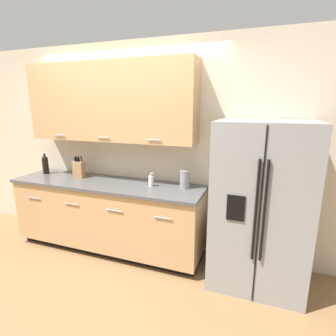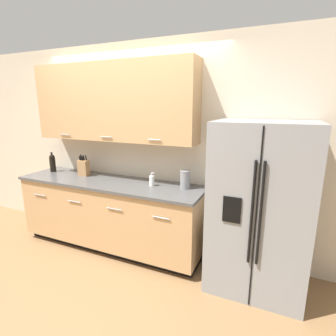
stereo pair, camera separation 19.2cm
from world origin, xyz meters
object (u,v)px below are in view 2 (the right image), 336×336
at_px(refrigerator, 259,208).
at_px(soap_dispenser, 152,180).
at_px(knife_block, 84,168).
at_px(wine_bottle, 52,163).
at_px(steel_canister, 185,179).

bearing_deg(refrigerator, soap_dispenser, 176.03).
xyz_separation_m(knife_block, wine_bottle, (-0.56, -0.01, 0.02)).
xyz_separation_m(refrigerator, steel_canister, (-0.84, 0.15, 0.16)).
height_order(refrigerator, steel_canister, refrigerator).
bearing_deg(knife_block, soap_dispenser, -2.20).
distance_m(refrigerator, knife_block, 2.31).
relative_size(refrigerator, soap_dispenser, 10.50).
bearing_deg(refrigerator, steel_canister, 169.80).
xyz_separation_m(wine_bottle, steel_canister, (2.02, 0.03, -0.03)).
bearing_deg(wine_bottle, knife_block, 0.98).
bearing_deg(soap_dispenser, steel_canister, 9.26).
xyz_separation_m(knife_block, soap_dispenser, (1.06, -0.04, -0.05)).
relative_size(wine_bottle, steel_canister, 1.24).
bearing_deg(wine_bottle, refrigerator, -2.34).
distance_m(knife_block, wine_bottle, 0.56).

